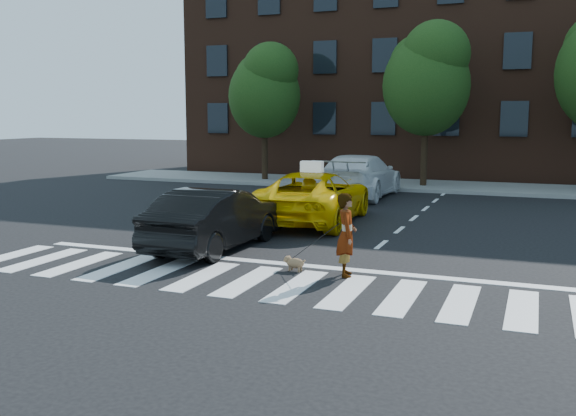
{
  "coord_description": "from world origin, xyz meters",
  "views": [
    {
      "loc": [
        5.12,
        -10.95,
        3.2
      ],
      "look_at": [
        -0.11,
        2.42,
        1.1
      ],
      "focal_mm": 40.0,
      "sensor_mm": 36.0,
      "label": 1
    }
  ],
  "objects_px": {
    "woman": "(346,235)",
    "dog": "(294,263)",
    "taxi": "(314,197)",
    "white_suv": "(360,176)",
    "tree_left": "(265,88)",
    "black_sedan": "(216,218)",
    "tree_mid": "(427,75)"
  },
  "relations": [
    {
      "from": "black_sedan",
      "to": "dog",
      "type": "bearing_deg",
      "value": 153.02
    },
    {
      "from": "tree_left",
      "to": "white_suv",
      "type": "bearing_deg",
      "value": -34.45
    },
    {
      "from": "black_sedan",
      "to": "white_suv",
      "type": "height_order",
      "value": "white_suv"
    },
    {
      "from": "woman",
      "to": "dog",
      "type": "distance_m",
      "value": 1.3
    },
    {
      "from": "taxi",
      "to": "dog",
      "type": "xyz_separation_m",
      "value": [
        1.6,
        -5.89,
        -0.59
      ]
    },
    {
      "from": "tree_left",
      "to": "tree_mid",
      "type": "relative_size",
      "value": 0.92
    },
    {
      "from": "tree_left",
      "to": "dog",
      "type": "bearing_deg",
      "value": -64.75
    },
    {
      "from": "tree_mid",
      "to": "taxi",
      "type": "height_order",
      "value": "tree_mid"
    },
    {
      "from": "dog",
      "to": "white_suv",
      "type": "bearing_deg",
      "value": 110.07
    },
    {
      "from": "tree_mid",
      "to": "taxi",
      "type": "relative_size",
      "value": 1.3
    },
    {
      "from": "taxi",
      "to": "woman",
      "type": "bearing_deg",
      "value": 111.63
    },
    {
      "from": "taxi",
      "to": "tree_mid",
      "type": "bearing_deg",
      "value": -102.25
    },
    {
      "from": "black_sedan",
      "to": "taxi",
      "type": "bearing_deg",
      "value": -99.8
    },
    {
      "from": "taxi",
      "to": "white_suv",
      "type": "xyz_separation_m",
      "value": [
        -0.25,
        6.12,
        0.08
      ]
    },
    {
      "from": "tree_mid",
      "to": "white_suv",
      "type": "distance_m",
      "value": 5.88
    },
    {
      "from": "tree_left",
      "to": "white_suv",
      "type": "distance_m",
      "value": 7.74
    },
    {
      "from": "taxi",
      "to": "white_suv",
      "type": "height_order",
      "value": "white_suv"
    },
    {
      "from": "white_suv",
      "to": "tree_mid",
      "type": "bearing_deg",
      "value": -115.63
    },
    {
      "from": "tree_left",
      "to": "woman",
      "type": "xyz_separation_m",
      "value": [
        8.62,
        -15.9,
        -3.61
      ]
    },
    {
      "from": "dog",
      "to": "tree_mid",
      "type": "bearing_deg",
      "value": 101.32
    },
    {
      "from": "tree_mid",
      "to": "taxi",
      "type": "bearing_deg",
      "value": -99.12
    },
    {
      "from": "woman",
      "to": "dog",
      "type": "bearing_deg",
      "value": 70.74
    },
    {
      "from": "woman",
      "to": "dog",
      "type": "relative_size",
      "value": 3.16
    },
    {
      "from": "tree_left",
      "to": "taxi",
      "type": "xyz_separation_m",
      "value": [
        5.9,
        -10.0,
        -3.68
      ]
    },
    {
      "from": "white_suv",
      "to": "dog",
      "type": "bearing_deg",
      "value": 98.66
    },
    {
      "from": "tree_left",
      "to": "black_sedan",
      "type": "height_order",
      "value": "tree_left"
    },
    {
      "from": "black_sedan",
      "to": "tree_mid",
      "type": "bearing_deg",
      "value": -98.05
    },
    {
      "from": "black_sedan",
      "to": "woman",
      "type": "bearing_deg",
      "value": 160.88
    },
    {
      "from": "tree_left",
      "to": "taxi",
      "type": "distance_m",
      "value": 12.17
    },
    {
      "from": "tree_mid",
      "to": "tree_left",
      "type": "bearing_deg",
      "value": 180.0
    },
    {
      "from": "dog",
      "to": "taxi",
      "type": "bearing_deg",
      "value": 116.52
    },
    {
      "from": "tree_mid",
      "to": "dog",
      "type": "relative_size",
      "value": 13.44
    }
  ]
}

